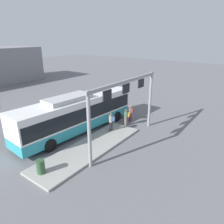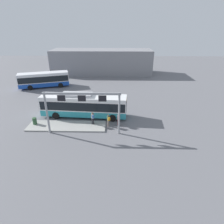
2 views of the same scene
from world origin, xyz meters
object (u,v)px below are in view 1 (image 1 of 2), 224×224
(bus_main, at_px, (77,112))
(trash_bin, at_px, (41,167))
(person_waiting_near, at_px, (111,122))
(person_boarding, at_px, (131,113))
(person_waiting_mid, at_px, (126,117))

(bus_main, distance_m, trash_bin, 6.78)
(person_waiting_near, bearing_deg, trash_bin, 68.39)
(person_boarding, bearing_deg, bus_main, 63.82)
(person_waiting_near, xyz_separation_m, trash_bin, (-7.58, -0.18, -0.44))
(person_waiting_mid, bearing_deg, trash_bin, 62.04)
(person_waiting_near, height_order, person_waiting_mid, person_waiting_near)
(bus_main, height_order, person_waiting_mid, bus_main)
(person_waiting_near, relative_size, person_waiting_mid, 1.00)
(person_waiting_near, relative_size, trash_bin, 1.86)
(person_waiting_near, distance_m, trash_bin, 7.60)
(trash_bin, bearing_deg, person_boarding, 1.09)
(bus_main, bearing_deg, trash_bin, -150.79)
(person_waiting_near, bearing_deg, bus_main, 7.13)
(person_waiting_near, distance_m, person_waiting_mid, 2.05)
(person_waiting_mid, bearing_deg, person_boarding, -103.54)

